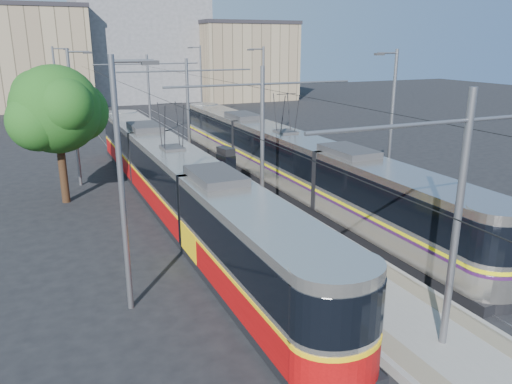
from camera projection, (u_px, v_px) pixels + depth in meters
name	position (u px, v px, depth m)	size (l,w,h in m)	color
ground	(358.00, 289.00, 17.50)	(160.00, 160.00, 0.00)	black
platform	(204.00, 174.00, 32.31)	(4.00, 50.00, 0.30)	gray
tactile_strip_left	(182.00, 174.00, 31.70)	(0.70, 50.00, 0.01)	gray
tactile_strip_right	(225.00, 169.00, 32.83)	(0.70, 50.00, 0.01)	gray
rails	(204.00, 176.00, 32.35)	(8.71, 70.00, 0.03)	gray
track_arrow	(312.00, 363.00, 13.47)	(1.20, 5.00, 0.01)	silver
tram_left	(174.00, 180.00, 25.01)	(2.43, 31.46, 5.50)	black
tram_right	(285.00, 157.00, 29.34)	(2.43, 31.96, 5.50)	black
catenary	(217.00, 111.00, 28.56)	(9.20, 70.00, 7.00)	slate
street_lamps	(184.00, 104.00, 34.64)	(15.18, 38.22, 8.00)	slate
shelter	(226.00, 167.00, 28.10)	(0.84, 1.18, 2.39)	black
tree	(62.00, 110.00, 25.95)	(5.01, 4.63, 7.27)	#382314
building_left	(22.00, 57.00, 64.13)	(16.32, 12.24, 12.91)	gray
building_centre	(140.00, 47.00, 73.56)	(18.36, 14.28, 15.29)	gray
building_right	(243.00, 61.00, 74.38)	(14.28, 10.20, 11.28)	gray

